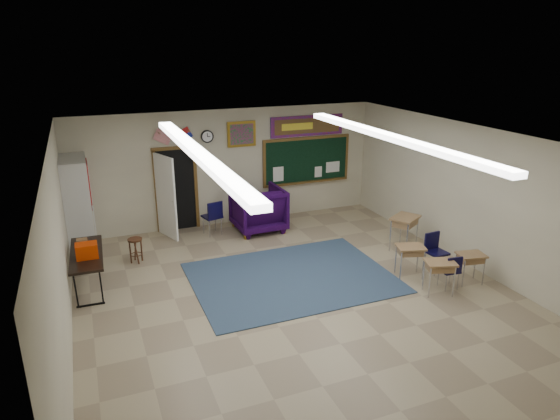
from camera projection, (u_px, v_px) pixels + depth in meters
name	position (u px, v px, depth m)	size (l,w,h in m)	color
floor	(299.00, 297.00, 9.46)	(9.00, 9.00, 0.00)	#9B8B6B
back_wall	(229.00, 167.00, 12.93)	(8.00, 0.04, 3.00)	beige
front_wall	(482.00, 367.00, 5.02)	(8.00, 0.04, 3.00)	beige
left_wall	(59.00, 257.00, 7.56)	(0.04, 9.00, 3.00)	beige
right_wall	(475.00, 198.00, 10.39)	(0.04, 9.00, 3.00)	beige
ceiling	(301.00, 141.00, 8.49)	(8.00, 9.00, 0.04)	beige
area_rug	(292.00, 277.00, 10.23)	(4.00, 3.00, 0.02)	#2E3E57
fluorescent_strips	(301.00, 144.00, 8.51)	(3.86, 6.00, 0.10)	white
doorway	(173.00, 191.00, 12.41)	(1.10, 0.89, 2.16)	black
chalkboard	(307.00, 162.00, 13.68)	(2.55, 0.14, 1.30)	brown
bulletin_board	(307.00, 126.00, 13.37)	(2.10, 0.05, 0.55)	#AD1F0E
framed_art_print	(242.00, 134.00, 12.75)	(0.75, 0.05, 0.65)	olive
wall_clock	(207.00, 136.00, 12.43)	(0.32, 0.05, 0.32)	black
wall_flags	(173.00, 134.00, 12.06)	(1.16, 0.06, 0.70)	red
storage_cabinet	(79.00, 206.00, 11.17)	(0.59, 1.25, 2.20)	#B9B9B4
wingback_armchair	(258.00, 209.00, 12.66)	(1.20, 1.24, 1.13)	#1C042F
student_chair_reading	(212.00, 217.00, 12.41)	(0.44, 0.44, 0.89)	black
student_chair_desk_a	(449.00, 271.00, 9.72)	(0.36, 0.36, 0.71)	black
student_chair_desk_b	(437.00, 253.00, 10.39)	(0.41, 0.41, 0.82)	black
student_desk_front_left	(410.00, 260.00, 10.19)	(0.66, 0.56, 0.67)	olive
student_desk_front_right	(404.00, 231.00, 11.49)	(0.83, 0.78, 0.81)	olive
student_desk_back_left	(439.00, 276.00, 9.49)	(0.66, 0.57, 0.67)	olive
student_desk_back_right	(470.00, 267.00, 9.92)	(0.59, 0.48, 0.63)	olive
folding_table	(88.00, 269.00, 9.72)	(0.65, 1.80, 1.01)	black
wooden_stool	(136.00, 250.00, 10.88)	(0.31, 0.31, 0.55)	#462515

